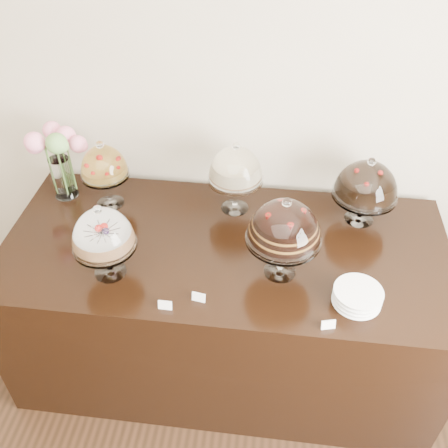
# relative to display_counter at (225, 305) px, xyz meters

# --- Properties ---
(wall_back) EXTENTS (5.00, 0.04, 3.00)m
(wall_back) POSITION_rel_display_counter_xyz_m (-0.24, 0.55, 1.05)
(wall_back) COLOR #C0B49A
(wall_back) RESTS_ON ground
(display_counter) EXTENTS (2.20, 1.00, 0.90)m
(display_counter) POSITION_rel_display_counter_xyz_m (0.00, 0.00, 0.00)
(display_counter) COLOR black
(display_counter) RESTS_ON ground
(cake_stand_sugar_sponge) EXTENTS (0.29, 0.29, 0.39)m
(cake_stand_sugar_sponge) POSITION_rel_display_counter_xyz_m (-0.51, -0.24, 0.69)
(cake_stand_sugar_sponge) COLOR white
(cake_stand_sugar_sponge) RESTS_ON display_counter
(cake_stand_choco_layer) EXTENTS (0.33, 0.33, 0.43)m
(cake_stand_choco_layer) POSITION_rel_display_counter_xyz_m (0.27, -0.15, 0.73)
(cake_stand_choco_layer) COLOR white
(cake_stand_choco_layer) RESTS_ON display_counter
(cake_stand_cheesecake) EXTENTS (0.29, 0.29, 0.41)m
(cake_stand_cheesecake) POSITION_rel_display_counter_xyz_m (0.02, 0.30, 0.71)
(cake_stand_cheesecake) COLOR white
(cake_stand_cheesecake) RESTS_ON display_counter
(cake_stand_dark_choco) EXTENTS (0.33, 0.33, 0.38)m
(cake_stand_dark_choco) POSITION_rel_display_counter_xyz_m (0.67, 0.28, 0.68)
(cake_stand_dark_choco) COLOR white
(cake_stand_dark_choco) RESTS_ON display_counter
(cake_stand_fruit_tart) EXTENTS (0.25, 0.25, 0.39)m
(cake_stand_fruit_tart) POSITION_rel_display_counter_xyz_m (-0.66, 0.26, 0.70)
(cake_stand_fruit_tart) COLOR white
(cake_stand_fruit_tart) RESTS_ON display_counter
(flower_vase) EXTENTS (0.32, 0.29, 0.44)m
(flower_vase) POSITION_rel_display_counter_xyz_m (-0.91, 0.30, 0.72)
(flower_vase) COLOR white
(flower_vase) RESTS_ON display_counter
(plate_stack) EXTENTS (0.21, 0.21, 0.07)m
(plate_stack) POSITION_rel_display_counter_xyz_m (0.61, -0.29, 0.49)
(plate_stack) COLOR white
(plate_stack) RESTS_ON display_counter
(price_card_left) EXTENTS (0.06, 0.02, 0.04)m
(price_card_left) POSITION_rel_display_counter_xyz_m (-0.21, -0.43, 0.47)
(price_card_left) COLOR white
(price_card_left) RESTS_ON display_counter
(price_card_right) EXTENTS (0.06, 0.03, 0.04)m
(price_card_right) POSITION_rel_display_counter_xyz_m (0.48, -0.45, 0.47)
(price_card_right) COLOR white
(price_card_right) RESTS_ON display_counter
(price_card_extra) EXTENTS (0.06, 0.02, 0.04)m
(price_card_extra) POSITION_rel_display_counter_xyz_m (-0.07, -0.37, 0.47)
(price_card_extra) COLOR white
(price_card_extra) RESTS_ON display_counter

